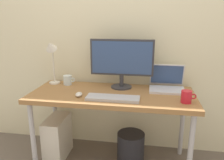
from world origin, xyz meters
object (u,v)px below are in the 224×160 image
(computer_tower, at_px, (58,137))
(desk, at_px, (112,100))
(desk_lamp, at_px, (51,53))
(keyboard, at_px, (113,98))
(monitor, at_px, (122,60))
(mouse, at_px, (79,94))
(laptop, at_px, (167,83))
(glass_cup, at_px, (68,80))
(coffee_mug, at_px, (187,97))
(wastebasket, at_px, (131,148))

(computer_tower, bearing_deg, desk, -0.02)
(desk_lamp, bearing_deg, keyboard, -27.01)
(monitor, relative_size, keyboard, 1.35)
(mouse, bearing_deg, desk_lamp, 139.76)
(keyboard, bearing_deg, laptop, 37.92)
(desk, bearing_deg, desk_lamp, 164.61)
(glass_cup, bearing_deg, monitor, -1.10)
(desk, height_order, glass_cup, glass_cup)
(coffee_mug, bearing_deg, laptop, 111.63)
(desk_lamp, height_order, wastebasket, desk_lamp)
(keyboard, height_order, coffee_mug, coffee_mug)
(mouse, distance_m, coffee_mug, 0.89)
(desk, relative_size, wastebasket, 4.87)
(keyboard, height_order, glass_cup, glass_cup)
(laptop, xyz_separation_m, desk_lamp, (-1.12, -0.02, 0.26))
(desk, height_order, desk_lamp, desk_lamp)
(laptop, xyz_separation_m, keyboard, (-0.46, -0.36, -0.05))
(keyboard, relative_size, computer_tower, 1.05)
(desk, xyz_separation_m, monitor, (0.06, 0.17, 0.33))
(keyboard, distance_m, coffee_mug, 0.59)
(laptop, xyz_separation_m, wastebasket, (-0.31, -0.16, -0.62))
(mouse, height_order, glass_cup, glass_cup)
(glass_cup, height_order, computer_tower, glass_cup)
(desk_lamp, relative_size, coffee_mug, 3.81)
(keyboard, relative_size, glass_cup, 3.72)
(desk, bearing_deg, keyboard, -78.40)
(monitor, height_order, desk_lamp, monitor)
(laptop, height_order, desk_lamp, desk_lamp)
(desk, bearing_deg, mouse, -153.17)
(keyboard, xyz_separation_m, coffee_mug, (0.59, 0.03, 0.04))
(coffee_mug, relative_size, wastebasket, 0.40)
(keyboard, bearing_deg, coffee_mug, 2.57)
(keyboard, height_order, computer_tower, keyboard)
(desk, relative_size, keyboard, 3.32)
(desk, xyz_separation_m, coffee_mug, (0.62, -0.14, 0.11))
(computer_tower, height_order, wastebasket, computer_tower)
(desk, distance_m, desk_lamp, 0.76)
(laptop, relative_size, desk_lamp, 0.71)
(coffee_mug, bearing_deg, monitor, 150.79)
(monitor, relative_size, mouse, 6.61)
(laptop, distance_m, wastebasket, 0.71)
(desk_lamp, height_order, coffee_mug, desk_lamp)
(desk_lamp, distance_m, computer_tower, 0.84)
(laptop, distance_m, coffee_mug, 0.35)
(mouse, bearing_deg, computer_tower, 154.61)
(monitor, bearing_deg, keyboard, -95.03)
(laptop, bearing_deg, keyboard, -142.08)
(laptop, height_order, coffee_mug, laptop)
(desk, bearing_deg, coffee_mug, -12.60)
(wastebasket, bearing_deg, desk_lamp, 170.05)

